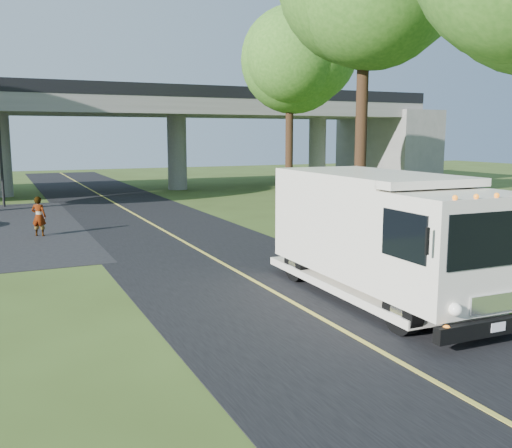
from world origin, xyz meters
TOP-DOWN VIEW (x-y plane):
  - ground at (0.00, 0.00)m, footprint 120.00×120.00m
  - road at (0.00, 10.00)m, footprint 7.00×90.00m
  - lane_line at (0.00, 10.00)m, footprint 0.12×90.00m
  - overpass at (0.00, 32.00)m, footprint 54.00×10.00m
  - traffic_signal at (-6.00, 26.00)m, footprint 0.18×0.22m
  - tree_right_far at (9.21, 19.84)m, footprint 5.77×5.67m
  - step_van at (2.20, 2.23)m, footprint 2.88×7.47m
  - pedestrian at (-4.88, 15.18)m, footprint 0.71×0.64m

SIDE VIEW (x-z plane):
  - ground at x=0.00m, z-range 0.00..0.00m
  - road at x=0.00m, z-range 0.00..0.02m
  - lane_line at x=0.00m, z-range 0.03..0.03m
  - pedestrian at x=-4.88m, z-range 0.00..1.62m
  - step_van at x=2.20m, z-range 0.14..3.25m
  - traffic_signal at x=-6.00m, z-range 0.60..5.80m
  - overpass at x=0.00m, z-range 0.91..8.21m
  - tree_right_far at x=9.21m, z-range 2.81..13.80m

